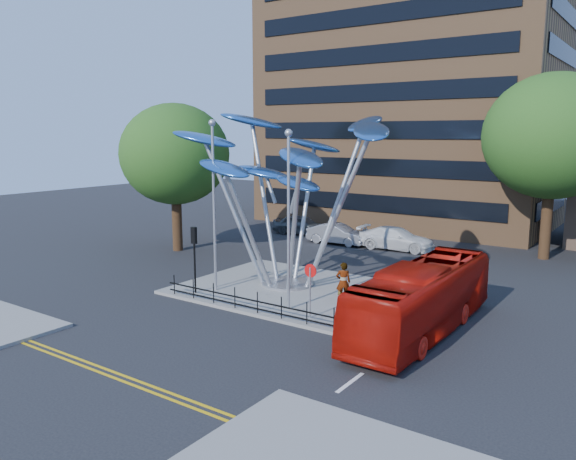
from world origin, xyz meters
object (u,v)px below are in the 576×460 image
Objects in this scene: tree_left at (175,154)px; tree_right at (553,137)px; street_lamp_right at (289,204)px; parked_car_left at (301,225)px; street_lamp_left at (214,191)px; leaf_sculpture at (288,160)px; traffic_light_island at (194,246)px; parked_car_mid at (337,234)px; no_entry_sign_island at (310,281)px; parked_car_right at (396,239)px; pedestrian at (343,282)px; red_bus at (422,299)px.

tree_right is at bearing 28.61° from tree_left.
parked_car_left is (-10.81, 17.37, -4.29)m from street_lamp_right.
street_lamp_left is 5.03m from street_lamp_right.
traffic_light_island is (-2.93, -4.18, -4.26)m from leaf_sculpture.
tree_right reaches higher than tree_left.
street_lamp_left reaches higher than street_lamp_right.
traffic_light_island is 16.16m from parked_car_mid.
no_entry_sign_island is 0.45× the size of parked_car_right.
no_entry_sign_island is 1.24× the size of pedestrian.
leaf_sculpture is 2.32× the size of parked_car_right.
street_lamp_left is at bearing 171.39° from no_entry_sign_island.
traffic_light_island is at bearing -179.42° from parked_car_mid.
tree_right is 1.38× the size of street_lamp_left.
tree_right is at bearing 55.95° from street_lamp_left.
leaf_sculpture is 6.65m from traffic_light_island.
street_lamp_left is at bearing -177.34° from parked_car_mid.
tree_left is 1.88× the size of parked_car_right.
street_lamp_left is 15.78m from parked_car_mid.
tree_right is at bearing -145.70° from pedestrian.
street_lamp_right is at bearing -156.05° from parked_car_left.
traffic_light_island is at bearing -171.40° from parked_car_left.
tree_right is 1.46× the size of street_lamp_right.
tree_right is at bearing -77.03° from parked_car_right.
red_bus reaches higher than parked_car_mid.
red_bus reaches higher than no_entry_sign_island.
parked_car_right is (4.50, 0.62, 0.03)m from parked_car_mid.
pedestrian is at bearing -170.31° from parked_car_right.
no_entry_sign_island is (7.00, 0.02, -0.80)m from traffic_light_island.
leaf_sculpture is 1.53× the size of street_lamp_right.
parked_car_left is (-8.25, 13.69, -6.07)m from leaf_sculpture.
street_lamp_left is 11.77m from red_bus.
tree_right reaches higher than leaf_sculpture.
parked_car_left is 4.86m from parked_car_mid.
street_lamp_right is at bearing -25.77° from tree_left.
leaf_sculpture is at bearing 52.60° from street_lamp_left.
no_entry_sign_island is at bearing -161.99° from red_bus.
tree_left reaches higher than leaf_sculpture.
parked_car_left is at bearing -86.23° from pedestrian.
no_entry_sign_island reaches higher than parked_car_right.
pedestrian is (-4.58, 1.48, -0.33)m from red_bus.
leaf_sculpture is at bearing -15.55° from tree_left.
parked_car_left is at bearing -174.91° from tree_right.
tree_right reaches higher than no_entry_sign_island.
pedestrian is at bearing 89.55° from no_entry_sign_island.
street_lamp_right is 1.76× the size of parked_car_left.
tree_right is 24.06m from traffic_light_island.
pedestrian is 14.11m from parked_car_right.
street_lamp_right is 6.05m from traffic_light_island.
traffic_light_island is at bearing -172.37° from red_bus.
parked_car_mid is 0.85× the size of parked_car_right.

